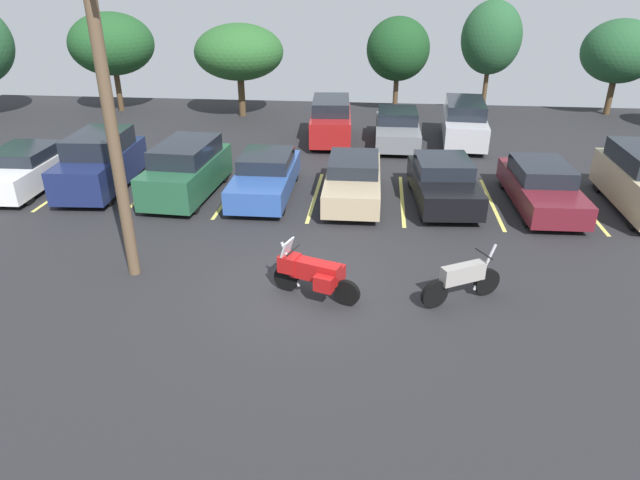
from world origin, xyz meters
name	(u,v)px	position (x,y,z in m)	size (l,w,h in m)	color
ground	(301,294)	(0.00, 0.00, -0.05)	(44.00, 44.00, 0.10)	#262628
motorcycle_touring	(313,273)	(0.31, -0.15, 0.63)	(2.12, 1.12, 1.35)	black
motorcycle_second	(463,280)	(3.78, 0.03, 0.55)	(1.92, 1.13, 1.32)	black
parking_stripes	(273,195)	(-1.85, 6.40, 0.00)	(26.86, 4.69, 0.01)	#EAE066
car_white	(24,169)	(-10.68, 6.17, 0.71)	(2.09, 4.47, 1.44)	white
car_navy	(100,163)	(-7.93, 6.40, 0.95)	(2.08, 4.61, 1.97)	navy
car_green	(187,170)	(-4.72, 6.10, 0.91)	(2.04, 4.51, 1.84)	#235638
car_blue	(266,176)	(-2.07, 6.37, 0.68)	(1.87, 4.74, 1.40)	#2D519E
car_tan	(353,179)	(0.93, 6.32, 0.69)	(1.84, 4.78, 1.39)	tan
car_black	(443,182)	(3.90, 6.28, 0.72)	(2.20, 4.46, 1.45)	black
car_maroon	(541,186)	(7.05, 6.30, 0.69)	(1.92, 4.88, 1.42)	maroon
car_far_red	(331,120)	(-0.44, 13.45, 0.94)	(2.05, 4.43, 1.87)	maroon
car_far_grey	(397,128)	(2.54, 13.29, 0.71)	(1.89, 4.68, 1.47)	slate
car_far_silver	(464,122)	(5.52, 13.84, 0.92)	(2.10, 4.95, 1.83)	#B7B7BC
utility_pole	(111,123)	(-4.36, 0.51, 3.89)	(1.08, 1.58, 7.53)	brown
tree_right	(239,52)	(-5.58, 17.93, 3.27)	(4.55, 4.55, 4.68)	#4C3823
tree_far_right	(112,44)	(-12.61, 18.48, 3.53)	(4.42, 4.42, 5.15)	#4C3823
tree_center	(491,38)	(7.41, 20.33, 3.86)	(3.12, 3.12, 5.74)	#4C3823
tree_center_right	(398,49)	(2.57, 19.99, 3.28)	(3.35, 3.35, 4.94)	#4C3823
tree_far_left	(620,51)	(14.00, 20.30, 3.27)	(3.83, 3.83, 4.88)	#4C3823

